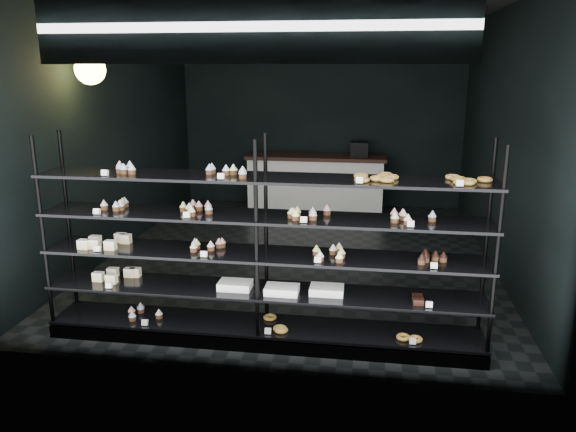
{
  "coord_description": "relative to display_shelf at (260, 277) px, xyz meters",
  "views": [
    {
      "loc": [
        0.93,
        -7.14,
        2.49
      ],
      "look_at": [
        0.14,
        -1.9,
        1.07
      ],
      "focal_mm": 35.0,
      "sensor_mm": 36.0,
      "label": 1
    }
  ],
  "objects": [
    {
      "name": "signage",
      "position": [
        0.04,
        -0.48,
        2.12
      ],
      "size": [
        3.3,
        0.05,
        0.5
      ],
      "color": "#0D1741",
      "rests_on": "room"
    },
    {
      "name": "service_counter",
      "position": [
        0.02,
        4.95,
        -0.13
      ],
      "size": [
        2.42,
        0.65,
        1.23
      ],
      "color": "silver",
      "rests_on": "room"
    },
    {
      "name": "pendant_lamp",
      "position": [
        -2.15,
        1.32,
        1.82
      ],
      "size": [
        0.33,
        0.33,
        0.9
      ],
      "color": "black",
      "rests_on": "room"
    },
    {
      "name": "room",
      "position": [
        0.04,
        2.45,
        0.97
      ],
      "size": [
        5.01,
        6.01,
        3.2
      ],
      "color": "black",
      "rests_on": "ground"
    },
    {
      "name": "display_shelf",
      "position": [
        0.0,
        0.0,
        0.0
      ],
      "size": [
        4.0,
        0.5,
        1.91
      ],
      "color": "black",
      "rests_on": "room"
    }
  ]
}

